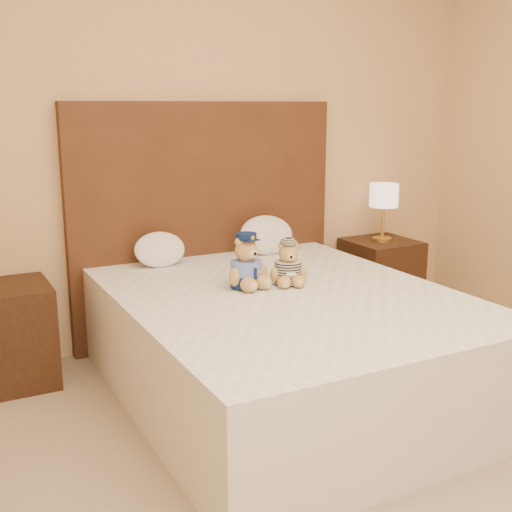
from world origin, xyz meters
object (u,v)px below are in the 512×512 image
Objects in this scene: pillow_left at (160,248)px; pillow_right at (267,233)px; nightstand_right at (380,278)px; bed at (285,344)px; teddy_prisoner at (288,263)px; teddy_police at (246,261)px; nightstand_left at (9,335)px; lamp at (384,198)px.

pillow_right reaches higher than pillow_left.
nightstand_right is 1.78× the size of pillow_left.
nightstand_right is 1.00m from pillow_right.
teddy_prisoner is (0.09, 0.13, 0.39)m from bed.
teddy_police is at bearing 125.29° from bed.
nightstand_left is 0.96m from pillow_left.
nightstand_right is 1.48× the size of pillow_right.
pillow_left is at bearing 100.64° from teddy_police.
pillow_left is at bearing 180.00° from pillow_right.
nightstand_left is at bearing 147.38° from bed.
nightstand_left is 1.34m from teddy_police.
teddy_prisoner is at bearing -56.43° from pillow_left.
bed is at bearing -147.38° from lamp.
nightstand_left is 1.93× the size of teddy_police.
bed and nightstand_right have the same top height.
teddy_prisoner is at bearing -150.01° from lamp.
teddy_prisoner is 0.76× the size of pillow_left.
lamp is at bearing 0.00° from nightstand_left.
lamp is 1.52m from teddy_police.
bed is 3.64× the size of nightstand_left.
nightstand_left is at bearing -178.92° from pillow_right.
teddy_police is (1.12, -0.62, 0.42)m from nightstand_left.
teddy_prisoner is at bearing -109.83° from pillow_right.
teddy_police reaches higher than nightstand_left.
pillow_right is (0.47, 0.65, -0.01)m from teddy_police.
lamp is at bearing 180.00° from nightstand_right.
lamp is 1.40× the size of teddy_police.
nightstand_right is at bearing -1.06° from pillow_left.
teddy_police is 1.21× the size of teddy_prisoner.
bed is 6.47× the size of pillow_left.
lamp is at bearing -1.06° from pillow_left.
nightstand_left is 2.56m from lamp.
teddy_police is 0.77× the size of pillow_right.
nightstand_left is at bearing -178.04° from pillow_left.
pillow_right is at bearing 178.11° from nightstand_right.
nightstand_right is 1.38× the size of lamp.
teddy_police is at bearing -155.97° from nightstand_right.
nightstand_right is 0.57m from lamp.
nightstand_left is at bearing 141.09° from teddy_police.
pillow_left is (-0.38, 0.83, 0.38)m from bed.
teddy_police reaches higher than teddy_prisoner.
bed is 5.00× the size of lamp.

